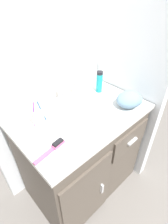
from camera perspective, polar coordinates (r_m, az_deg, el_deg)
name	(u,v)px	position (r m, az deg, el deg)	size (l,w,h in m)	color
ground_plane	(82,181)	(1.80, -0.70, -21.56)	(6.00, 6.00, 0.00)	slate
wall_back	(47,59)	(1.30, -12.03, 16.69)	(1.08, 0.08, 2.20)	silver
wall_right	(131,54)	(1.40, 14.96, 17.73)	(0.08, 0.68, 2.20)	silver
vanity	(82,151)	(1.45, -0.77, -12.74)	(0.90, 0.61, 0.82)	brown
backsplash	(55,88)	(1.34, -9.50, 7.69)	(0.90, 0.02, 0.14)	silver
sink_faucet	(62,95)	(1.28, -7.18, 5.58)	(0.09, 0.09, 0.14)	silver
toothbrush_cup	(38,117)	(1.09, -14.80, -1.53)	(0.10, 0.07, 0.18)	silver
soap_dispenser	(78,88)	(1.34, -2.10, 7.75)	(0.06, 0.06, 0.14)	beige
shaving_cream_can	(99,82)	(1.38, 5.02, 9.77)	(0.05, 0.05, 0.17)	teal
hairbrush	(54,147)	(0.95, -9.92, -11.33)	(0.20, 0.06, 0.03)	#C1517F
hand_towel	(130,99)	(1.27, 14.88, 4.00)	(0.20, 0.16, 0.10)	#6B8EA8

